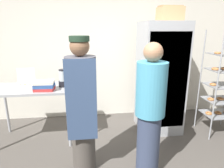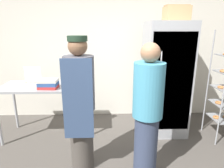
% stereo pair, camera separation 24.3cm
% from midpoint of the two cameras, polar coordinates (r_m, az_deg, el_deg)
% --- Properties ---
extents(back_wall, '(6.40, 0.12, 2.97)m').
position_cam_midpoint_polar(back_wall, '(4.09, 2.55, 11.19)').
color(back_wall, silver).
rests_on(back_wall, ground_plane).
extents(refrigerator, '(0.72, 0.76, 1.92)m').
position_cam_midpoint_polar(refrigerator, '(3.59, 16.85, 1.32)').
color(refrigerator, '#9EA0A5').
rests_on(refrigerator, ground_plane).
extents(prep_counter, '(1.20, 0.67, 0.91)m').
position_cam_midpoint_polar(prep_counter, '(3.46, -18.35, -2.05)').
color(prep_counter, '#9EA0A5').
rests_on(prep_counter, ground_plane).
extents(donut_box, '(0.28, 0.24, 0.28)m').
position_cam_midpoint_polar(donut_box, '(3.52, -20.31, 0.59)').
color(donut_box, silver).
rests_on(donut_box, prep_counter).
extents(blender_pitcher, '(0.14, 0.14, 0.28)m').
position_cam_midpoint_polar(blender_pitcher, '(3.30, -10.76, 1.71)').
color(blender_pitcher, black).
rests_on(blender_pitcher, prep_counter).
extents(binder_stack, '(0.30, 0.24, 0.14)m').
position_cam_midpoint_polar(binder_stack, '(3.20, -15.73, 0.00)').
color(binder_stack, '#B72D2D').
rests_on(binder_stack, prep_counter).
extents(cardboard_storage_box, '(0.37, 0.35, 0.24)m').
position_cam_midpoint_polar(cardboard_storage_box, '(3.57, 19.86, 18.46)').
color(cardboard_storage_box, tan).
rests_on(cardboard_storage_box, refrigerator).
extents(person_baker, '(0.37, 0.38, 1.73)m').
position_cam_midpoint_polar(person_baker, '(2.50, -6.32, -5.79)').
color(person_baker, '#47423D').
rests_on(person_baker, ground_plane).
extents(person_customer, '(0.35, 0.35, 1.67)m').
position_cam_midpoint_polar(person_customer, '(2.43, 12.91, -8.05)').
color(person_customer, '#333D56').
rests_on(person_customer, ground_plane).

